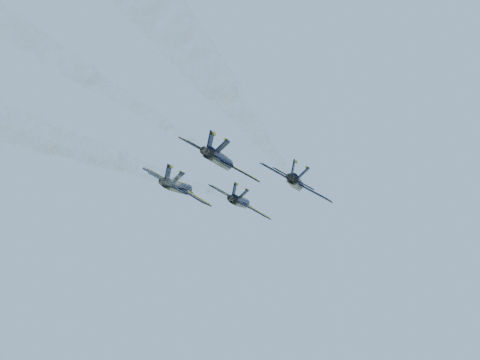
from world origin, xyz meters
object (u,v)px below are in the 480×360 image
at_px(jet_lead, 240,202).
at_px(jet_left, 178,187).
at_px(jet_slot, 219,160).
at_px(jet_right, 296,183).

xyz_separation_m(jet_lead, jet_left, (-4.73, -14.54, 0.00)).
distance_m(jet_lead, jet_slot, 26.97).
height_order(jet_left, jet_right, same).
height_order(jet_left, jet_slot, same).
distance_m(jet_right, jet_slot, 17.82).
relative_size(jet_left, jet_right, 1.00).
bearing_deg(jet_right, jet_slot, -126.71).
bearing_deg(jet_slot, jet_right, 53.29).
xyz_separation_m(jet_lead, jet_slot, (8.73, -25.52, 0.00)).
xyz_separation_m(jet_left, jet_right, (18.97, 5.98, 0.00)).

